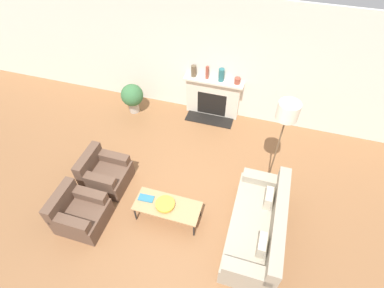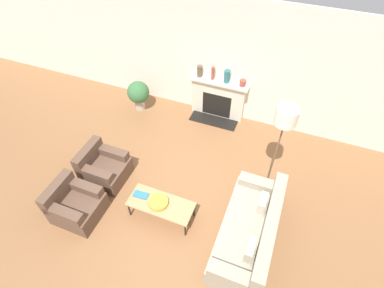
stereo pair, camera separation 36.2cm
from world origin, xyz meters
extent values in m
plane|color=brown|center=(0.00, 0.00, 0.00)|extent=(18.00, 18.00, 0.00)
cube|color=silver|center=(0.00, 3.15, 1.45)|extent=(18.00, 0.06, 2.90)
cube|color=beige|center=(-0.17, 3.02, 0.48)|extent=(1.31, 0.20, 0.96)
cube|color=black|center=(-0.17, 2.93, 0.35)|extent=(0.72, 0.04, 0.63)
cube|color=black|center=(-0.17, 2.74, 0.01)|extent=(1.18, 0.40, 0.02)
cube|color=beige|center=(-0.17, 2.99, 0.99)|extent=(1.43, 0.28, 0.05)
cube|color=#9E937F|center=(1.35, -0.06, 0.22)|extent=(0.85, 2.00, 0.43)
cube|color=#9E937F|center=(1.69, -0.06, 0.64)|extent=(0.20, 2.00, 0.42)
cube|color=#9E937F|center=(1.35, 0.83, 0.52)|extent=(0.78, 0.22, 0.17)
cube|color=#9E937F|center=(1.35, -0.95, 0.52)|extent=(0.78, 0.22, 0.17)
cube|color=#C0B49C|center=(1.48, 0.39, 0.57)|extent=(0.12, 0.32, 0.28)
cube|color=#C0B49C|center=(1.48, -0.51, 0.57)|extent=(0.12, 0.32, 0.28)
cube|color=brown|center=(-1.66, -0.71, 0.20)|extent=(0.82, 0.77, 0.39)
cube|color=brown|center=(-2.00, -0.71, 0.57)|extent=(0.18, 0.77, 0.36)
cube|color=brown|center=(-1.66, -1.00, 0.48)|extent=(0.74, 0.18, 0.17)
cube|color=brown|center=(-1.66, -0.41, 0.48)|extent=(0.74, 0.18, 0.17)
cube|color=brown|center=(-1.66, 0.23, 0.20)|extent=(0.82, 0.77, 0.39)
cube|color=brown|center=(-2.00, 0.23, 0.57)|extent=(0.18, 0.77, 0.36)
cube|color=brown|center=(-1.66, -0.06, 0.48)|extent=(0.74, 0.18, 0.17)
cube|color=brown|center=(-1.66, 0.53, 0.48)|extent=(0.74, 0.18, 0.17)
cube|color=tan|center=(-0.22, -0.16, 0.38)|extent=(1.20, 0.51, 0.03)
cylinder|color=black|center=(-0.78, -0.38, 0.18)|extent=(0.03, 0.03, 0.36)
cylinder|color=black|center=(0.34, -0.38, 0.18)|extent=(0.03, 0.03, 0.36)
cylinder|color=black|center=(-0.78, 0.05, 0.18)|extent=(0.03, 0.03, 0.36)
cylinder|color=black|center=(0.34, 0.05, 0.18)|extent=(0.03, 0.03, 0.36)
cylinder|color=gold|center=(-0.25, -0.17, 0.40)|extent=(0.12, 0.12, 0.02)
cylinder|color=gold|center=(-0.25, -0.17, 0.44)|extent=(0.35, 0.35, 0.06)
cube|color=teal|center=(-0.64, -0.13, 0.40)|extent=(0.29, 0.16, 0.02)
cylinder|color=brown|center=(1.47, 1.28, 0.01)|extent=(0.31, 0.31, 0.03)
cylinder|color=brown|center=(1.47, 1.28, 0.88)|extent=(0.03, 0.03, 1.69)
cylinder|color=silver|center=(1.47, 1.28, 1.84)|extent=(0.37, 0.37, 0.31)
cylinder|color=brown|center=(-0.67, 3.02, 1.15)|extent=(0.12, 0.12, 0.28)
cylinder|color=brown|center=(-0.34, 3.02, 1.17)|extent=(0.08, 0.08, 0.32)
cylinder|color=#28666B|center=(-0.01, 3.02, 1.17)|extent=(0.13, 0.13, 0.31)
cylinder|color=brown|center=(0.38, 3.02, 1.09)|extent=(0.14, 0.14, 0.14)
cylinder|color=#B2A899|center=(-2.11, 2.51, 0.13)|extent=(0.25, 0.25, 0.26)
sphere|color=#386B3D|center=(-2.11, 2.51, 0.51)|extent=(0.56, 0.56, 0.56)
camera|label=1|loc=(1.04, -2.83, 5.02)|focal=28.00mm
camera|label=2|loc=(1.39, -2.71, 5.02)|focal=28.00mm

